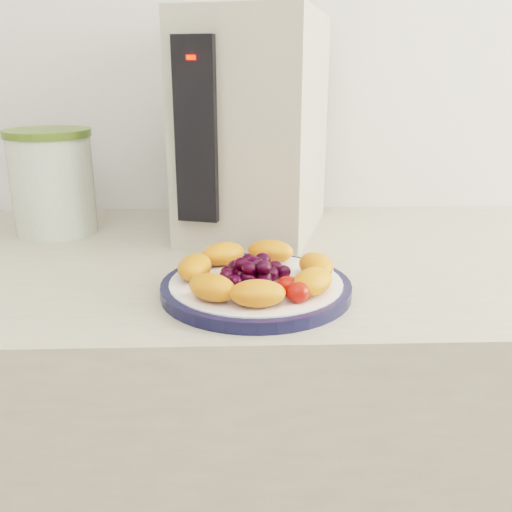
{
  "coord_description": "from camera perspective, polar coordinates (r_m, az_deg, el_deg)",
  "views": [
    {
      "loc": [
        0.1,
        0.38,
        1.17
      ],
      "look_at": [
        0.12,
        1.04,
        0.95
      ],
      "focal_mm": 40.0,
      "sensor_mm": 36.0,
      "label": 1
    }
  ],
  "objects": [
    {
      "name": "canister_lid",
      "position": [
        1.01,
        -20.17,
        11.47
      ],
      "size": [
        0.18,
        0.18,
        0.01
      ],
      "primitive_type": "cylinder",
      "rotation": [
        0.0,
        0.0,
        -0.32
      ],
      "color": "#4E6725",
      "rests_on": "canister"
    },
    {
      "name": "appliance_panel",
      "position": [
        0.84,
        -5.98,
        12.25
      ],
      "size": [
        0.06,
        0.04,
        0.26
      ],
      "primitive_type": "cube",
      "rotation": [
        0.0,
        0.0,
        -0.28
      ],
      "color": "black",
      "rests_on": "appliance_body"
    },
    {
      "name": "cabinet_face",
      "position": [
        1.12,
        -6.94,
        -23.96
      ],
      "size": [
        3.48,
        0.58,
        0.84
      ],
      "primitive_type": "cube",
      "color": "#916C4D",
      "rests_on": "floor"
    },
    {
      "name": "plate_rim",
      "position": [
        0.71,
        0.0,
        -3.24
      ],
      "size": [
        0.24,
        0.24,
        0.01
      ],
      "primitive_type": "cylinder",
      "color": "#131535",
      "rests_on": "counter"
    },
    {
      "name": "counter",
      "position": [
        1.1,
        -7.01,
        -22.8
      ],
      "size": [
        3.5,
        0.6,
        0.9
      ],
      "primitive_type": "cube",
      "color": "#B1A990",
      "rests_on": "floor"
    },
    {
      "name": "canister",
      "position": [
        1.03,
        -19.64,
        6.66
      ],
      "size": [
        0.17,
        0.17,
        0.16
      ],
      "primitive_type": "cylinder",
      "rotation": [
        0.0,
        0.0,
        -0.32
      ],
      "color": "#3A6019",
      "rests_on": "counter"
    },
    {
      "name": "appliance_led",
      "position": [
        0.83,
        -6.5,
        19.13
      ],
      "size": [
        0.01,
        0.01,
        0.01
      ],
      "primitive_type": "cube",
      "rotation": [
        0.0,
        0.0,
        -0.28
      ],
      "color": "#FF0C05",
      "rests_on": "appliance_panel"
    },
    {
      "name": "appliance_body",
      "position": [
        0.97,
        -0.08,
        12.83
      ],
      "size": [
        0.27,
        0.33,
        0.35
      ],
      "primitive_type": "cube",
      "rotation": [
        0.0,
        0.0,
        -0.28
      ],
      "color": "#B6AE9B",
      "rests_on": "counter"
    },
    {
      "name": "plate_face",
      "position": [
        0.71,
        0.0,
        -3.16
      ],
      "size": [
        0.22,
        0.22,
        0.02
      ],
      "primitive_type": "cylinder",
      "color": "white",
      "rests_on": "counter"
    },
    {
      "name": "fruit_plate",
      "position": [
        0.7,
        0.14,
        -1.56
      ],
      "size": [
        0.2,
        0.2,
        0.03
      ],
      "color": "orange",
      "rests_on": "plate_face"
    }
  ]
}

